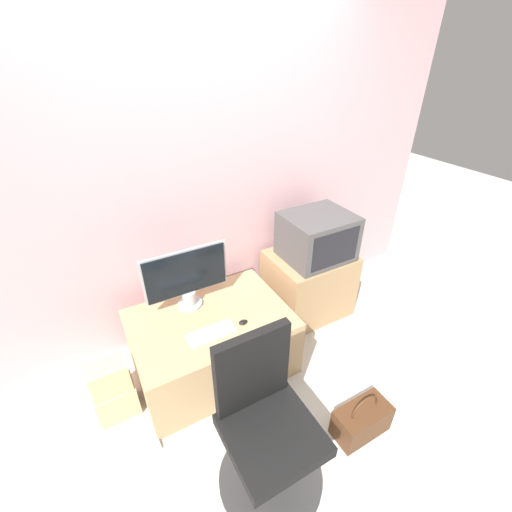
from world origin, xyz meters
TOP-DOWN VIEW (x-y plane):
  - ground_plane at (0.00, 0.00)m, footprint 12.00×12.00m
  - wall_back at (0.00, 1.32)m, footprint 4.40×0.05m
  - desk at (-0.19, 0.79)m, footprint 1.07×0.76m
  - side_stand at (0.80, 0.98)m, footprint 0.66×0.55m
  - main_monitor at (-0.26, 0.98)m, footprint 0.59×0.18m
  - keyboard at (-0.24, 0.64)m, footprint 0.32×0.13m
  - mouse at (-0.02, 0.62)m, footprint 0.06×0.04m
  - crt_tv at (0.82, 0.94)m, footprint 0.53×0.45m
  - office_chair at (-0.23, -0.05)m, footprint 0.57×0.57m
  - cardboard_box_lower at (-0.89, 0.74)m, footprint 0.25×0.19m
  - cardboard_box_upper at (-0.89, 0.74)m, footprint 0.23×0.16m
  - handbag at (0.40, -0.14)m, footprint 0.35×0.18m
  - book at (-0.82, 0.43)m, footprint 0.21×0.16m

SIDE VIEW (x-z plane):
  - ground_plane at x=0.00m, z-range 0.00..0.00m
  - book at x=-0.82m, z-range 0.00..0.02m
  - handbag at x=0.40m, z-range -0.05..0.27m
  - cardboard_box_lower at x=-0.89m, z-range 0.00..0.23m
  - desk at x=-0.19m, z-range 0.00..0.47m
  - side_stand at x=0.80m, z-range 0.00..0.57m
  - cardboard_box_upper at x=-0.89m, z-range 0.23..0.43m
  - office_chair at x=-0.23m, z-range -0.09..0.85m
  - keyboard at x=-0.24m, z-range 0.47..0.49m
  - mouse at x=-0.02m, z-range 0.47..0.50m
  - main_monitor at x=-0.26m, z-range 0.48..0.94m
  - crt_tv at x=0.82m, z-range 0.57..0.95m
  - wall_back at x=0.00m, z-range 0.00..2.60m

